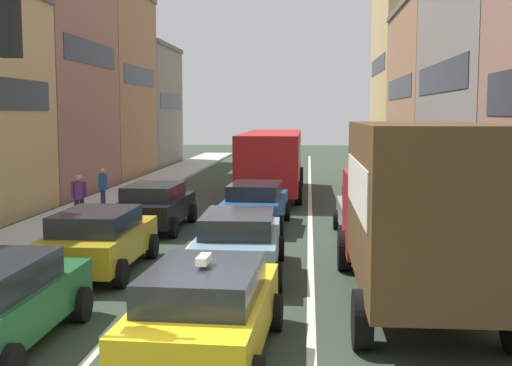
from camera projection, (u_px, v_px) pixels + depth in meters
sidewalk_left at (120, 197)px, 28.94m from camera, size 2.60×64.00×0.14m
lane_stripe_left at (232, 200)px, 28.55m from camera, size 0.16×60.00×0.01m
lane_stripe_right at (310, 200)px, 28.27m from camera, size 0.16×60.00×0.01m
building_row_left at (20, 83)px, 30.79m from camera, size 7.20×43.90×12.23m
building_row_right at (483, 83)px, 31.15m from camera, size 7.20×43.90×13.20m
removalist_box_truck at (417, 207)px, 12.46m from camera, size 2.70×7.71×3.58m
taxi_centre_lane_front at (206, 309)px, 9.89m from camera, size 2.21×4.37×1.66m
sedan_centre_lane_second at (239, 241)px, 15.16m from camera, size 2.14×4.34×1.49m
wagon_left_lane_second at (99, 239)px, 15.47m from camera, size 2.07×4.31×1.49m
hatchback_centre_lane_third at (256, 204)px, 21.53m from camera, size 2.20×4.37×1.49m
sedan_left_lane_third at (155, 205)px, 21.17m from camera, size 2.13×4.33×1.49m
sedan_right_lane_behind_truck at (370, 212)px, 19.62m from camera, size 2.09×4.31×1.49m
bus_mid_queue_primary at (272, 157)px, 30.01m from camera, size 2.82×10.51×2.90m
pedestrian_near_kerb at (103, 187)px, 25.19m from camera, size 0.34×0.53×1.66m
pedestrian_mid_sidewalk at (79, 195)px, 22.45m from camera, size 0.47×0.34×1.66m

